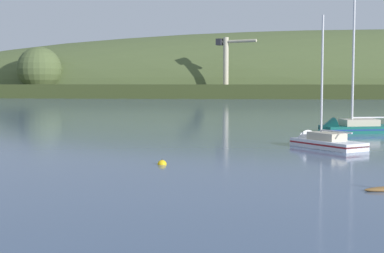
{
  "coord_description": "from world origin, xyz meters",
  "views": [
    {
      "loc": [
        7.41,
        -11.89,
        5.47
      ],
      "look_at": [
        7.44,
        35.94,
        1.79
      ],
      "focal_mm": 54.44,
      "sensor_mm": 36.0,
      "label": 1
    }
  ],
  "objects_px": {
    "sailboat_far_left": "(319,144)",
    "mooring_buoy_off_fishing_boat": "(162,164)",
    "dockside_crane": "(226,69)",
    "sailboat_near_mooring": "(349,131)"
  },
  "relations": [
    {
      "from": "sailboat_near_mooring",
      "to": "sailboat_far_left",
      "type": "relative_size",
      "value": 1.34
    },
    {
      "from": "mooring_buoy_off_fishing_boat",
      "to": "dockside_crane",
      "type": "bearing_deg",
      "value": 85.01
    },
    {
      "from": "mooring_buoy_off_fishing_boat",
      "to": "sailboat_near_mooring",
      "type": "bearing_deg",
      "value": 51.71
    },
    {
      "from": "sailboat_far_left",
      "to": "mooring_buoy_off_fishing_boat",
      "type": "bearing_deg",
      "value": 98.59
    },
    {
      "from": "sailboat_far_left",
      "to": "mooring_buoy_off_fishing_boat",
      "type": "xyz_separation_m",
      "value": [
        -12.73,
        -10.41,
        -0.27
      ]
    },
    {
      "from": "dockside_crane",
      "to": "sailboat_near_mooring",
      "type": "xyz_separation_m",
      "value": [
        5.59,
        -129.09,
        -9.48
      ]
    },
    {
      "from": "dockside_crane",
      "to": "mooring_buoy_off_fishing_boat",
      "type": "bearing_deg",
      "value": -62.62
    },
    {
      "from": "dockside_crane",
      "to": "sailboat_far_left",
      "type": "distance_m",
      "value": 143.0
    },
    {
      "from": "sailboat_far_left",
      "to": "mooring_buoy_off_fishing_boat",
      "type": "relative_size",
      "value": 17.58
    },
    {
      "from": "dockside_crane",
      "to": "sailboat_far_left",
      "type": "relative_size",
      "value": 1.65
    }
  ]
}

